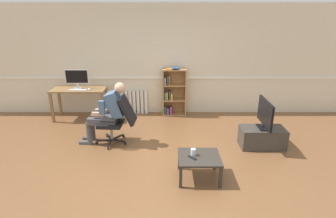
% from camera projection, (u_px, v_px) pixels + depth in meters
% --- Properties ---
extents(ground_plane, '(18.00, 18.00, 0.00)m').
position_uv_depth(ground_plane, '(159.00, 164.00, 4.61)').
color(ground_plane, brown).
extents(back_wall, '(12.00, 0.13, 2.70)m').
position_uv_depth(back_wall, '(162.00, 61.00, 6.67)').
color(back_wall, beige).
rests_on(back_wall, ground_plane).
extents(computer_desk, '(1.27, 0.57, 0.76)m').
position_uv_depth(computer_desk, '(79.00, 93.00, 6.43)').
color(computer_desk, olive).
rests_on(computer_desk, ground_plane).
extents(imac_monitor, '(0.56, 0.14, 0.45)m').
position_uv_depth(imac_monitor, '(77.00, 77.00, 6.38)').
color(imac_monitor, silver).
rests_on(imac_monitor, computer_desk).
extents(keyboard, '(0.41, 0.12, 0.02)m').
position_uv_depth(keyboard, '(78.00, 90.00, 6.26)').
color(keyboard, silver).
rests_on(keyboard, computer_desk).
extents(computer_mouse, '(0.06, 0.10, 0.03)m').
position_uv_depth(computer_mouse, '(89.00, 89.00, 6.27)').
color(computer_mouse, white).
rests_on(computer_mouse, computer_desk).
extents(bookshelf, '(0.59, 0.29, 1.23)m').
position_uv_depth(bookshelf, '(173.00, 93.00, 6.73)').
color(bookshelf, '#AD7F4C').
rests_on(bookshelf, ground_plane).
extents(radiator, '(0.78, 0.08, 0.60)m').
position_uv_depth(radiator, '(133.00, 102.00, 6.91)').
color(radiator, white).
rests_on(radiator, ground_plane).
extents(office_chair, '(0.82, 0.62, 0.97)m').
position_uv_depth(office_chair, '(118.00, 118.00, 5.21)').
color(office_chair, black).
rests_on(office_chair, ground_plane).
extents(person_seated, '(0.96, 0.41, 1.24)m').
position_uv_depth(person_seated, '(108.00, 112.00, 5.17)').
color(person_seated, '#4C4C51').
rests_on(person_seated, ground_plane).
extents(tv_stand, '(0.83, 0.44, 0.39)m').
position_uv_depth(tv_stand, '(262.00, 137.00, 5.15)').
color(tv_stand, '#3D3833').
rests_on(tv_stand, ground_plane).
extents(tv_screen, '(0.21, 0.78, 0.55)m').
position_uv_depth(tv_screen, '(265.00, 114.00, 4.99)').
color(tv_screen, black).
rests_on(tv_screen, tv_stand).
extents(coffee_table, '(0.64, 0.58, 0.38)m').
position_uv_depth(coffee_table, '(199.00, 159.00, 4.11)').
color(coffee_table, '#332D28').
rests_on(coffee_table, ground_plane).
extents(drinking_glass, '(0.08, 0.08, 0.10)m').
position_uv_depth(drinking_glass, '(193.00, 152.00, 4.12)').
color(drinking_glass, silver).
rests_on(drinking_glass, coffee_table).
extents(spare_remote, '(0.12, 0.14, 0.02)m').
position_uv_depth(spare_remote, '(192.00, 158.00, 4.05)').
color(spare_remote, black).
rests_on(spare_remote, coffee_table).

